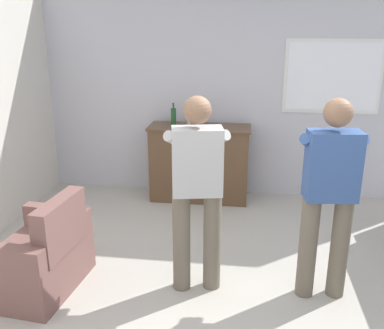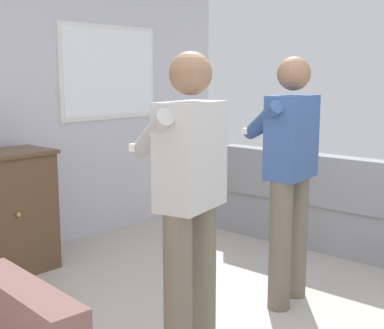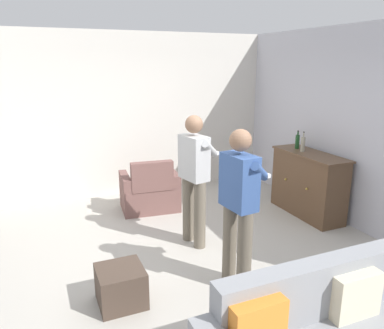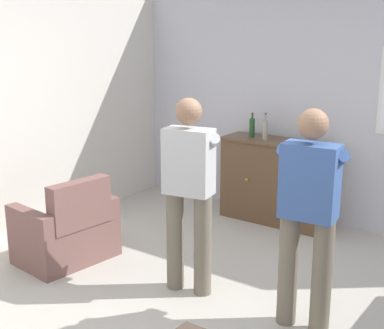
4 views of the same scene
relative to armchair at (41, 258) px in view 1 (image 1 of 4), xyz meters
name	(u,v)px [view 1 (image 1 of 4)]	position (x,y,z in m)	size (l,w,h in m)	color
ground	(231,311)	(1.65, -0.12, -0.29)	(10.40, 10.40, 0.00)	#B2ADA3
wall_back_with_window	(246,89)	(1.68, 2.54, 1.12)	(5.20, 0.15, 2.80)	silver
armchair	(41,258)	(0.00, 0.00, 0.00)	(0.72, 0.94, 0.85)	brown
sideboard_cabinet	(199,163)	(1.12, 2.18, 0.20)	(1.28, 0.49, 0.98)	brown
bottle_wine_green	(173,116)	(0.78, 2.19, 0.80)	(0.06, 0.06, 0.29)	#1E4C23
bottle_liquor_amber	(189,118)	(0.99, 2.13, 0.80)	(0.06, 0.06, 0.31)	gray
person_standing_left	(197,186)	(1.33, 0.20, 0.65)	(0.55, 0.51, 1.68)	#6B6051
person_standing_right	(329,191)	(2.38, 0.23, 0.65)	(0.55, 0.49, 1.68)	#6B6051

